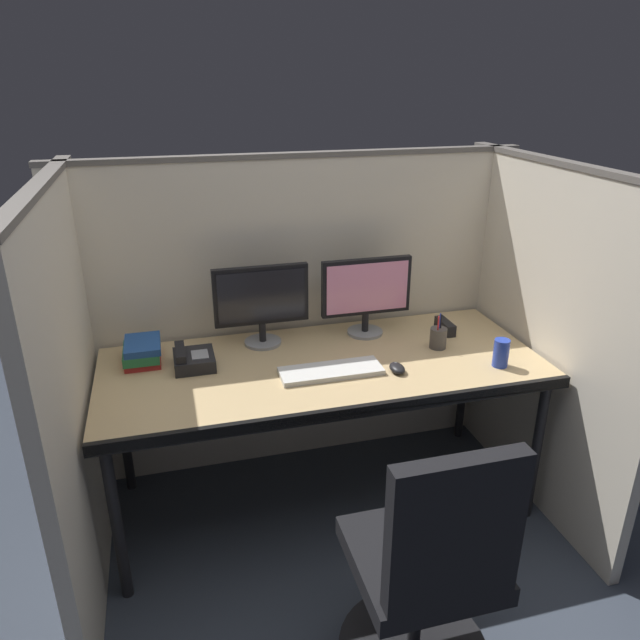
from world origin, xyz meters
TOP-DOWN VIEW (x-y plane):
  - ground_plane at (0.00, 0.00)m, footprint 8.00×8.00m
  - cubicle_partition_rear at (0.00, 0.74)m, footprint 2.21×0.06m
  - cubicle_partition_left at (-0.99, 0.20)m, footprint 0.06×1.41m
  - cubicle_partition_right at (0.99, 0.20)m, footprint 0.06×1.41m
  - desk at (0.00, 0.29)m, footprint 1.90×0.80m
  - office_chair at (0.08, -0.65)m, footprint 0.52×0.52m
  - monitor_left at (-0.22, 0.56)m, footprint 0.43×0.17m
  - monitor_right at (0.28, 0.55)m, footprint 0.43×0.17m
  - keyboard_main at (0.01, 0.19)m, footprint 0.43×0.15m
  - computer_mouse at (0.28, 0.14)m, footprint 0.06×0.10m
  - desk_phone at (-0.55, 0.41)m, footprint 0.17×0.19m
  - book_stack at (-0.75, 0.51)m, footprint 0.16×0.22m
  - red_stapler at (0.66, 0.47)m, footprint 0.04×0.15m
  - pen_cup at (0.55, 0.31)m, footprint 0.08×0.08m
  - soda_can at (0.72, 0.07)m, footprint 0.07×0.07m

SIDE VIEW (x-z plane):
  - ground_plane at x=0.00m, z-range 0.00..0.00m
  - office_chair at x=0.08m, z-range -0.12..0.85m
  - desk at x=0.00m, z-range 0.32..1.06m
  - keyboard_main at x=0.01m, z-range 0.74..0.76m
  - computer_mouse at x=0.28m, z-range 0.74..0.77m
  - red_stapler at x=0.66m, z-range 0.74..0.80m
  - desk_phone at x=-0.55m, z-range 0.73..0.82m
  - book_stack at x=-0.75m, z-range 0.74..0.84m
  - pen_cup at x=0.55m, z-range 0.71..0.87m
  - cubicle_partition_rear at x=0.00m, z-range 0.00..1.58m
  - cubicle_partition_left at x=-0.99m, z-range 0.00..1.58m
  - cubicle_partition_right at x=0.99m, z-range 0.00..1.58m
  - soda_can at x=0.72m, z-range 0.74..0.86m
  - monitor_left at x=-0.22m, z-range 0.77..1.14m
  - monitor_right at x=0.28m, z-range 0.77..1.14m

